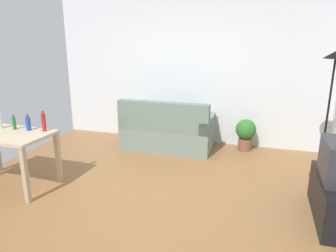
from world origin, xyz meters
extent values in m
cube|color=olive|center=(0.00, 0.00, -0.01)|extent=(5.20, 4.40, 0.02)
cube|color=silver|center=(0.00, 2.20, 1.35)|extent=(5.20, 0.10, 2.70)
cube|color=slate|center=(-0.24, 1.65, 0.20)|extent=(1.61, 0.84, 0.40)
cube|color=slate|center=(-0.24, 1.31, 0.66)|extent=(1.61, 0.16, 0.52)
cube|color=slate|center=(0.48, 1.65, 0.51)|extent=(0.16, 0.84, 0.22)
cube|color=slate|center=(-0.97, 1.65, 0.51)|extent=(0.16, 0.84, 0.22)
cylinder|color=black|center=(2.25, 1.03, 0.01)|extent=(0.26, 0.26, 0.03)
cylinder|color=black|center=(2.25, 1.03, 0.87)|extent=(0.03, 0.03, 1.68)
cone|color=black|center=(2.25, 1.03, 1.76)|extent=(0.32, 0.32, 0.10)
cube|color=#C6B28E|center=(-1.87, -0.47, 0.74)|extent=(1.23, 0.75, 0.04)
cube|color=tan|center=(-1.32, -0.80, 0.36)|extent=(0.06, 0.06, 0.72)
cube|color=tan|center=(-1.29, -0.18, 0.36)|extent=(0.06, 0.06, 0.72)
cylinder|color=brown|center=(1.13, 1.90, 0.11)|extent=(0.24, 0.24, 0.22)
sphere|color=#2D6B28|center=(1.13, 1.90, 0.39)|extent=(0.36, 0.36, 0.36)
cylinder|color=silver|center=(-2.08, -0.32, 0.88)|extent=(0.05, 0.05, 0.24)
cylinder|color=#1E722D|center=(-1.86, -0.30, 0.85)|extent=(0.05, 0.05, 0.17)
cylinder|color=#1E722D|center=(-1.86, -0.30, 0.95)|extent=(0.02, 0.02, 0.04)
cylinder|color=#2347A3|center=(-1.64, -0.29, 0.85)|extent=(0.06, 0.06, 0.18)
cylinder|color=#2347A3|center=(-1.64, -0.29, 0.96)|extent=(0.03, 0.03, 0.04)
cylinder|color=#AD2323|center=(-1.41, -0.25, 0.88)|extent=(0.06, 0.06, 0.24)
cylinder|color=#AD2323|center=(-1.41, -0.25, 1.02)|extent=(0.03, 0.03, 0.04)
camera|label=1|loc=(1.37, -3.68, 2.00)|focal=33.83mm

